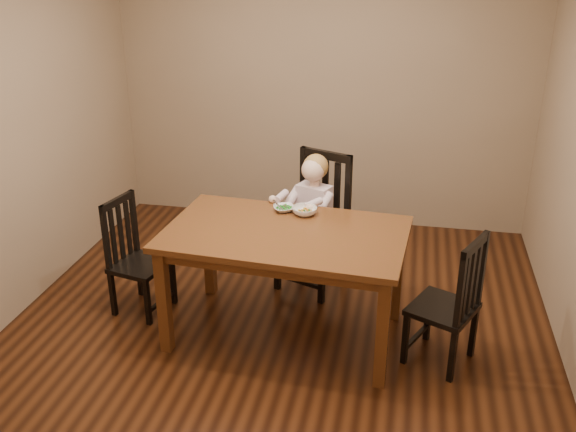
% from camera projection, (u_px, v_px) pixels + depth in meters
% --- Properties ---
extents(room, '(4.01, 4.01, 2.71)m').
position_uv_depth(room, '(280.00, 151.00, 4.32)').
color(room, '#47230F').
rests_on(room, ground).
extents(dining_table, '(1.71, 1.10, 0.82)m').
position_uv_depth(dining_table, '(285.00, 244.00, 4.42)').
color(dining_table, '#523513').
rests_on(dining_table, room).
extents(chair_child, '(0.62, 0.61, 1.12)m').
position_uv_depth(chair_child, '(316.00, 224.00, 5.19)').
color(chair_child, black).
rests_on(chair_child, room).
extents(chair_left, '(0.45, 0.47, 0.91)m').
position_uv_depth(chair_left, '(136.00, 258.00, 4.87)').
color(chair_left, black).
rests_on(chair_left, room).
extents(chair_right, '(0.53, 0.54, 0.95)m').
position_uv_depth(chair_right, '(450.00, 304.00, 4.22)').
color(chair_right, black).
rests_on(chair_right, room).
extents(toddler, '(0.48, 0.53, 0.60)m').
position_uv_depth(toddler, '(313.00, 209.00, 5.09)').
color(toddler, white).
rests_on(toddler, chair_child).
extents(bowl_peas, '(0.20, 0.20, 0.04)m').
position_uv_depth(bowl_peas, '(284.00, 208.00, 4.71)').
color(bowl_peas, white).
rests_on(bowl_peas, dining_table).
extents(bowl_veg, '(0.24, 0.24, 0.06)m').
position_uv_depth(bowl_veg, '(305.00, 211.00, 4.64)').
color(bowl_veg, white).
rests_on(bowl_veg, dining_table).
extents(fork, '(0.09, 0.09, 0.05)m').
position_uv_depth(fork, '(278.00, 206.00, 4.69)').
color(fork, silver).
rests_on(fork, bowl_peas).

